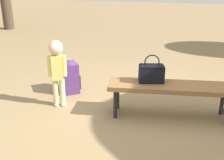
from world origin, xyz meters
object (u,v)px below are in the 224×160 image
Objects in this scene: handbag at (151,73)px; backpack_large at (69,75)px; park_bench at (171,89)px; child_standing at (57,63)px.

handbag is 0.66× the size of backpack_large.
child_standing is at bearing 5.79° from park_bench.
handbag is at bearing -4.08° from park_bench.
child_standing is 0.62m from backpack_large.
handbag reaches higher than backpack_large.
park_bench is 2.97× the size of backpack_large.
child_standing is at bearing 7.80° from handbag.
child_standing reaches higher than backpack_large.
child_standing is (1.27, 0.17, 0.06)m from handbag.
park_bench is at bearing 175.92° from handbag.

